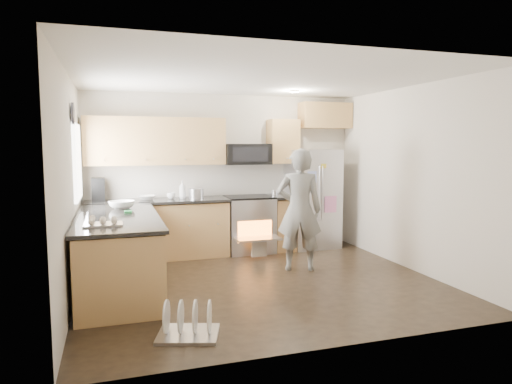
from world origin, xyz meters
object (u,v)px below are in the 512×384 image
object	(u,v)px
stove_range	(249,211)
dish_rack	(188,326)
person	(299,210)
refrigerator	(312,199)

from	to	relation	value
stove_range	dish_rack	world-z (taller)	stove_range
person	stove_range	bearing A→B (deg)	-53.82
stove_range	dish_rack	distance (m)	3.46
stove_range	refrigerator	distance (m)	1.16
dish_rack	person	bearing A→B (deg)	43.64
person	dish_rack	size ratio (longest dim) A/B	2.60
refrigerator	person	world-z (taller)	person
person	dish_rack	world-z (taller)	person
refrigerator	person	distance (m)	1.51
dish_rack	stove_range	bearing A→B (deg)	63.66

